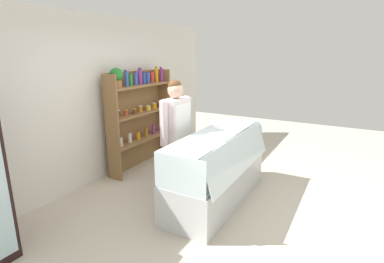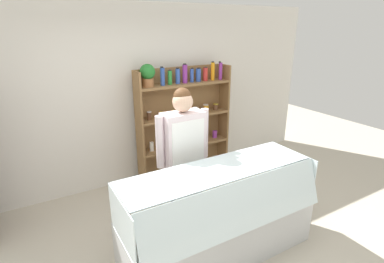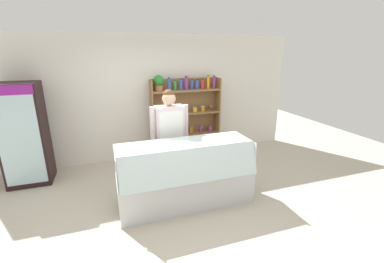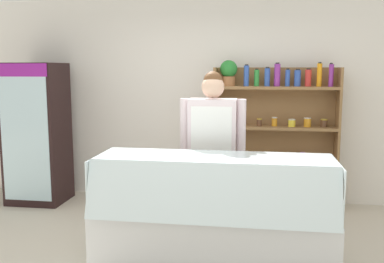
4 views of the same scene
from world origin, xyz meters
The scene contains 5 objects.
ground_plane centered at (0.00, 0.00, 0.00)m, with size 12.00×12.00×0.00m, color beige.
back_wall centered at (0.00, 2.17, 1.35)m, with size 6.80×0.10×2.70m, color white.
shelving_unit centered at (0.73, 1.89, 1.05)m, with size 1.54×0.29×1.87m.
deli_display_case centered at (0.18, 0.04, 0.31)m, with size 2.08×0.78×1.01m.
shop_clerk centered at (0.11, 0.67, 1.04)m, with size 0.67×0.25×1.74m.
Camera 1 is at (-3.50, -1.59, 2.11)m, focal length 28.00 mm.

